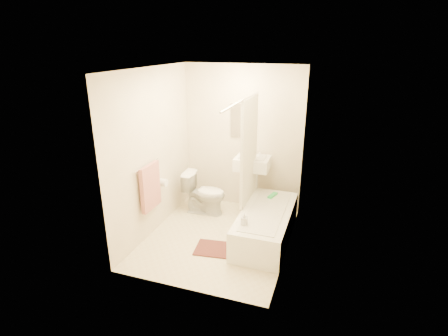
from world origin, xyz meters
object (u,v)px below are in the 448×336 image
(bath_mat, at_px, (215,249))
(soap_bottle, at_px, (244,219))
(toilet, at_px, (205,193))
(sink, at_px, (252,183))
(bathtub, at_px, (266,225))

(bath_mat, relative_size, soap_bottle, 3.22)
(toilet, relative_size, soap_bottle, 4.18)
(toilet, distance_m, bath_mat, 1.20)
(toilet, height_order, soap_bottle, toilet)
(sink, bearing_deg, bath_mat, -99.47)
(sink, relative_size, bath_mat, 1.96)
(soap_bottle, bearing_deg, sink, 99.77)
(toilet, height_order, bath_mat, toilet)
(toilet, distance_m, soap_bottle, 1.38)
(bath_mat, bearing_deg, sink, 81.61)
(toilet, relative_size, sink, 0.66)
(sink, distance_m, soap_bottle, 1.26)
(soap_bottle, bearing_deg, bath_mat, -176.05)
(bathtub, xyz_separation_m, bath_mat, (-0.59, -0.52, -0.21))
(bathtub, relative_size, soap_bottle, 9.31)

